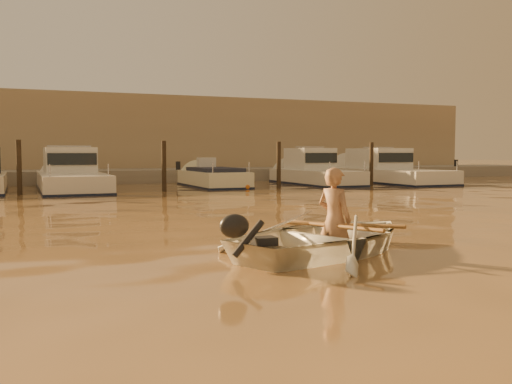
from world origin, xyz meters
name	(u,v)px	position (x,y,z in m)	size (l,w,h in m)	color
ground_plane	(360,241)	(0.00, 0.00, 0.00)	(160.00, 160.00, 0.00)	brown
dinghy	(330,237)	(-1.07, -0.81, 0.25)	(2.57, 3.60, 0.75)	white
person	(334,220)	(-0.97, -0.77, 0.51)	(0.59, 0.39, 1.62)	#A27151
outboard_motor	(263,246)	(-2.44, -1.40, 0.28)	(0.90, 0.40, 0.70)	black
oar_port	(340,224)	(-0.84, -0.71, 0.42)	(0.06, 0.06, 2.10)	brown
oar_starboard	(332,226)	(-1.02, -0.79, 0.42)	(0.06, 0.06, 2.10)	brown
moored_boat_2	(71,175)	(-3.54, 16.00, 0.62)	(2.47, 8.22, 1.75)	silver
moored_boat_3	(213,182)	(2.56, 16.00, 0.22)	(1.99, 5.76, 0.95)	#E9E4C3
moored_boat_4	(315,171)	(7.78, 16.00, 0.62)	(2.21, 6.84, 1.75)	silver
moored_boat_5	(387,170)	(11.94, 16.00, 0.62)	(2.68, 8.85, 1.75)	silver
piling_1	(19,170)	(-5.50, 13.80, 0.90)	(0.18, 0.18, 2.20)	#2D2319
piling_2	(164,169)	(-0.20, 13.80, 0.90)	(0.18, 0.18, 2.20)	#2D2319
piling_3	(279,167)	(4.80, 13.80, 0.90)	(0.18, 0.18, 2.20)	#2D2319
piling_4	(371,166)	(9.50, 13.80, 0.90)	(0.18, 0.18, 2.20)	#2D2319
fender_c	(111,192)	(-2.43, 12.82, 0.10)	(0.30, 0.30, 0.30)	silver
fender_d	(247,187)	(3.25, 13.63, 0.10)	(0.30, 0.30, 0.30)	#CB6017
fender_e	(349,185)	(7.98, 13.22, 0.10)	(0.30, 0.30, 0.30)	white
quay	(134,179)	(0.00, 21.50, 0.15)	(52.00, 4.00, 1.00)	gray
waterfront_building	(116,138)	(0.00, 27.00, 2.40)	(46.00, 7.00, 4.80)	#9E8466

